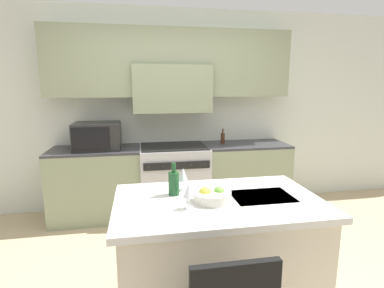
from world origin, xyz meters
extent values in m
cube|color=silver|center=(0.00, 1.99, 1.35)|extent=(10.00, 0.06, 2.70)
cube|color=gray|center=(0.00, 1.79, 1.98)|extent=(3.11, 0.34, 0.85)
cube|color=gray|center=(0.00, 1.76, 1.65)|extent=(1.01, 0.40, 0.60)
cube|color=gray|center=(-1.00, 1.65, 0.44)|extent=(1.12, 0.62, 0.88)
cube|color=#333338|center=(-1.00, 1.65, 0.90)|extent=(1.12, 0.62, 0.03)
cube|color=gray|center=(1.00, 1.65, 0.44)|extent=(1.12, 0.62, 0.88)
cube|color=#333338|center=(1.00, 1.65, 0.90)|extent=(1.12, 0.62, 0.03)
cube|color=#B7B7BC|center=(0.00, 1.63, 0.45)|extent=(0.88, 0.66, 0.91)
cube|color=black|center=(0.00, 1.63, 0.92)|extent=(0.84, 0.61, 0.01)
cube|color=black|center=(0.00, 1.29, 0.75)|extent=(0.81, 0.02, 0.09)
cylinder|color=black|center=(-0.34, 1.27, 0.75)|extent=(0.04, 0.02, 0.04)
cylinder|color=black|center=(-0.17, 1.27, 0.75)|extent=(0.04, 0.02, 0.04)
cylinder|color=black|center=(0.00, 1.27, 0.75)|extent=(0.04, 0.02, 0.04)
cylinder|color=black|center=(0.17, 1.27, 0.75)|extent=(0.04, 0.02, 0.04)
cylinder|color=black|center=(0.34, 1.27, 0.75)|extent=(0.04, 0.02, 0.04)
cube|color=black|center=(-0.95, 1.65, 1.08)|extent=(0.56, 0.43, 0.33)
cube|color=black|center=(-1.00, 1.43, 1.08)|extent=(0.44, 0.01, 0.27)
cube|color=beige|center=(0.10, -0.23, 0.43)|extent=(1.38, 0.82, 0.86)
cube|color=silver|center=(0.10, -0.23, 0.88)|extent=(1.46, 0.89, 0.04)
cube|color=#2D2D30|center=(0.43, -0.23, 0.90)|extent=(0.44, 0.32, 0.01)
cylinder|color=#B2B2B7|center=(0.43, -0.04, 0.90)|extent=(0.02, 0.02, 0.00)
cylinder|color=#194723|center=(-0.20, -0.08, 0.99)|extent=(0.08, 0.08, 0.17)
cylinder|color=#194723|center=(-0.20, -0.08, 1.11)|extent=(0.03, 0.03, 0.07)
cylinder|color=white|center=(-0.13, -0.35, 0.90)|extent=(0.07, 0.07, 0.01)
cylinder|color=white|center=(-0.13, -0.35, 0.94)|extent=(0.01, 0.01, 0.07)
cone|color=white|center=(-0.13, -0.35, 1.03)|extent=(0.07, 0.07, 0.10)
cylinder|color=white|center=(-0.12, 0.00, 0.90)|extent=(0.07, 0.07, 0.01)
cylinder|color=white|center=(-0.12, 0.00, 0.94)|extent=(0.01, 0.01, 0.07)
cone|color=white|center=(-0.12, 0.00, 1.03)|extent=(0.07, 0.07, 0.10)
cylinder|color=silver|center=(0.05, -0.25, 0.94)|extent=(0.27, 0.27, 0.07)
sphere|color=gold|center=(0.00, -0.25, 0.96)|extent=(0.09, 0.09, 0.09)
sphere|color=#66A83D|center=(0.10, -0.25, 0.96)|extent=(0.08, 0.08, 0.08)
cylinder|color=#422314|center=(0.69, 1.73, 0.98)|extent=(0.06, 0.06, 0.14)
cylinder|color=#422314|center=(0.69, 1.73, 1.09)|extent=(0.02, 0.02, 0.06)
camera|label=1|loc=(-0.44, -2.18, 1.70)|focal=28.00mm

